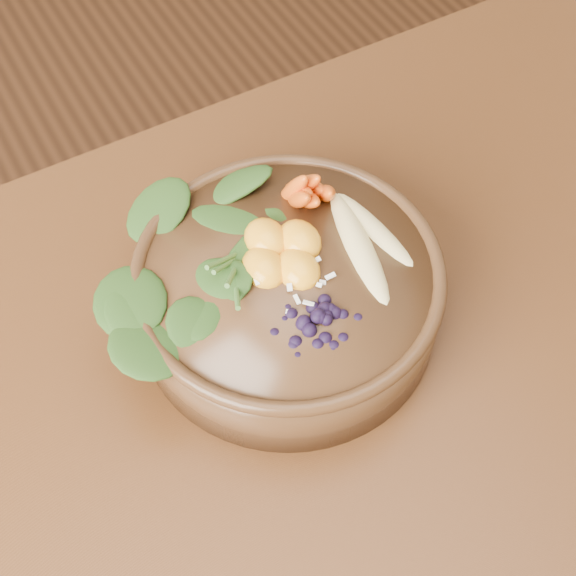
% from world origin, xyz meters
% --- Properties ---
extents(dining_table, '(1.60, 0.90, 0.75)m').
position_xyz_m(dining_table, '(0.00, 0.00, 0.66)').
color(dining_table, '#331C0C').
rests_on(dining_table, ground).
extents(stoneware_bowl, '(0.29, 0.29, 0.07)m').
position_xyz_m(stoneware_bowl, '(-0.15, 0.17, 0.79)').
color(stoneware_bowl, '#422814').
rests_on(stoneware_bowl, dining_table).
extents(kale_heap, '(0.19, 0.17, 0.04)m').
position_xyz_m(kale_heap, '(-0.19, 0.22, 0.84)').
color(kale_heap, '#2C4F1C').
rests_on(kale_heap, stoneware_bowl).
extents(carrot_cluster, '(0.06, 0.06, 0.07)m').
position_xyz_m(carrot_cluster, '(-0.10, 0.23, 0.86)').
color(carrot_cluster, '#E35A18').
rests_on(carrot_cluster, stoneware_bowl).
extents(banana_halves, '(0.07, 0.15, 0.03)m').
position_xyz_m(banana_halves, '(-0.08, 0.16, 0.83)').
color(banana_halves, '#E0CC84').
rests_on(banana_halves, stoneware_bowl).
extents(mandarin_cluster, '(0.08, 0.09, 0.03)m').
position_xyz_m(mandarin_cluster, '(-0.15, 0.18, 0.84)').
color(mandarin_cluster, orange).
rests_on(mandarin_cluster, stoneware_bowl).
extents(blueberry_pile, '(0.13, 0.10, 0.04)m').
position_xyz_m(blueberry_pile, '(-0.16, 0.11, 0.84)').
color(blueberry_pile, black).
rests_on(blueberry_pile, stoneware_bowl).
extents(coconut_flakes, '(0.09, 0.07, 0.01)m').
position_xyz_m(coconut_flakes, '(-0.15, 0.15, 0.82)').
color(coconut_flakes, white).
rests_on(coconut_flakes, stoneware_bowl).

